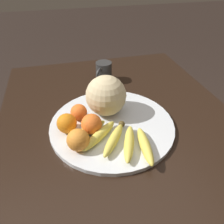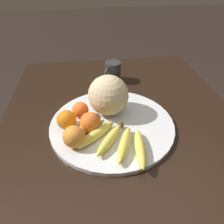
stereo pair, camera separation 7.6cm
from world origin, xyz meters
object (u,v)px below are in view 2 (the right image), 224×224
(melon, at_px, (108,95))
(orange_back_left, at_px, (67,120))
(orange_mid_center, at_px, (90,122))
(ceramic_mug, at_px, (113,72))
(kitchen_table, at_px, (124,154))
(produce_tag, at_px, (77,121))
(orange_front_right, at_px, (74,137))
(orange_front_left, at_px, (80,110))
(fruit_bowl, at_px, (112,124))
(banana_bunch, at_px, (111,139))

(melon, bearing_deg, orange_back_left, 115.76)
(orange_mid_center, bearing_deg, ceramic_mug, -18.34)
(kitchen_table, distance_m, melon, 0.23)
(orange_mid_center, relative_size, ceramic_mug, 0.70)
(produce_tag, bearing_deg, orange_front_right, -151.11)
(orange_front_left, xyz_separation_m, orange_front_right, (-0.15, 0.02, 0.01))
(kitchen_table, xyz_separation_m, orange_front_left, (0.09, 0.15, 0.16))
(fruit_bowl, height_order, ceramic_mug, ceramic_mug)
(melon, height_order, orange_front_right, melon)
(kitchen_table, height_order, fruit_bowl, fruit_bowl)
(produce_tag, bearing_deg, fruit_bowl, -70.38)
(kitchen_table, bearing_deg, orange_front_right, 107.98)
(orange_front_right, bearing_deg, fruit_bowl, -54.17)
(melon, distance_m, orange_mid_center, 0.13)
(kitchen_table, relative_size, orange_front_left, 21.08)
(kitchen_table, relative_size, ceramic_mug, 12.83)
(orange_front_right, height_order, orange_back_left, orange_front_right)
(banana_bunch, relative_size, produce_tag, 2.57)
(produce_tag, xyz_separation_m, ceramic_mug, (0.32, -0.17, 0.03))
(orange_front_right, distance_m, ceramic_mug, 0.48)
(orange_front_right, bearing_deg, orange_front_left, -7.93)
(melon, relative_size, orange_mid_center, 2.14)
(melon, height_order, banana_bunch, melon)
(produce_tag, bearing_deg, orange_front_left, 1.15)
(kitchen_table, xyz_separation_m, produce_tag, (0.07, 0.17, 0.13))
(orange_front_right, xyz_separation_m, ceramic_mug, (0.44, -0.18, -0.00))
(orange_mid_center, distance_m, orange_back_left, 0.08)
(kitchen_table, relative_size, fruit_bowl, 2.87)
(melon, distance_m, banana_bunch, 0.18)
(fruit_bowl, relative_size, orange_mid_center, 6.36)
(orange_back_left, bearing_deg, melon, -64.24)
(kitchen_table, bearing_deg, produce_tag, 68.66)
(melon, relative_size, orange_back_left, 2.21)
(orange_front_right, relative_size, orange_mid_center, 1.01)
(banana_bunch, bearing_deg, fruit_bowl, -154.70)
(melon, bearing_deg, fruit_bowl, -175.99)
(banana_bunch, bearing_deg, orange_back_left, -88.63)
(orange_front_left, height_order, orange_back_left, orange_back_left)
(banana_bunch, bearing_deg, orange_mid_center, -102.68)
(fruit_bowl, bearing_deg, orange_mid_center, 110.64)
(orange_mid_center, relative_size, produce_tag, 0.67)
(produce_tag, bearing_deg, banana_bunch, -106.87)
(fruit_bowl, bearing_deg, orange_front_right, 125.83)
(kitchen_table, xyz_separation_m, fruit_bowl, (0.04, 0.04, 0.12))
(orange_front_right, bearing_deg, kitchen_table, -72.02)
(orange_front_right, relative_size, produce_tag, 0.68)
(orange_back_left, bearing_deg, orange_mid_center, -107.82)
(orange_front_right, distance_m, orange_back_left, 0.10)
(orange_back_left, bearing_deg, kitchen_table, -100.11)
(fruit_bowl, bearing_deg, orange_back_left, 91.40)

